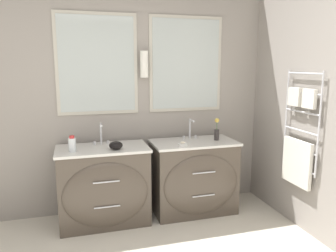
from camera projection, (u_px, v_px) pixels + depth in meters
The scene contains 10 objects.
wall_back at pixel (104, 94), 3.53m from camera, with size 5.28×0.17×2.60m.
wall_right at pixel (327, 102), 2.91m from camera, with size 0.13×4.18×2.60m.
vanity_left at pixel (104, 186), 3.34m from camera, with size 0.92×0.57×0.80m.
vanity_right at pixel (194, 177), 3.60m from camera, with size 0.92×0.57×0.80m.
faucet_left at pixel (101, 134), 3.39m from camera, with size 0.17×0.14×0.23m.
faucet_right at pixel (190, 129), 3.65m from camera, with size 0.17×0.14×0.23m.
toiletry_bottle at pixel (72, 144), 3.12m from camera, with size 0.07×0.07×0.16m.
amenity_bowl at pixel (116, 145), 3.21m from camera, with size 0.14×0.14×0.08m.
flower_vase at pixel (217, 131), 3.60m from camera, with size 0.05×0.05×0.24m.
soap_dish at pixel (183, 144), 3.36m from camera, with size 0.09×0.06×0.04m.
Camera 1 is at (-0.29, -1.44, 1.62)m, focal length 35.00 mm.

